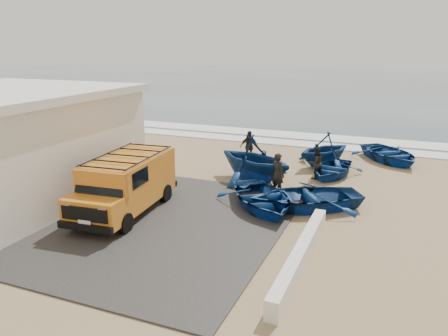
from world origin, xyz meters
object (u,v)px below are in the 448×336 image
(boat_near_right, at_px, (305,197))
(boat_far_right, at_px, (389,154))
(boat_near_left, at_px, (262,198))
(parapet, at_px, (301,255))
(boat_mid_right, at_px, (331,169))
(boat_far_left, at_px, (324,149))
(fisherman_front, at_px, (278,174))
(boat_mid_left, at_px, (254,158))
(fisherman_middle, at_px, (316,163))
(van, at_px, (126,182))
(fisherman_back, at_px, (249,147))

(boat_near_right, height_order, boat_far_right, boat_near_right)
(boat_near_left, bearing_deg, parapet, -94.22)
(parapet, height_order, boat_far_right, boat_far_right)
(parapet, bearing_deg, boat_near_left, 122.17)
(boat_mid_right, height_order, boat_far_right, boat_far_right)
(boat_mid_right, relative_size, boat_far_left, 1.02)
(fisherman_front, bearing_deg, boat_far_left, -73.37)
(fisherman_front, bearing_deg, boat_mid_left, -14.66)
(boat_near_left, height_order, fisherman_middle, fisherman_middle)
(boat_near_right, bearing_deg, fisherman_middle, 154.55)
(van, relative_size, boat_mid_right, 1.52)
(van, height_order, boat_far_right, van)
(parapet, xyz_separation_m, fisherman_middle, (-1.19, 8.26, 0.47))
(parapet, height_order, fisherman_back, fisherman_back)
(fisherman_front, relative_size, fisherman_back, 1.04)
(parapet, xyz_separation_m, boat_near_right, (-0.83, 4.35, 0.16))
(fisherman_front, xyz_separation_m, fisherman_middle, (1.04, 2.74, -0.12))
(fisherman_back, bearing_deg, boat_far_left, -28.83)
(boat_far_right, bearing_deg, boat_mid_left, -169.65)
(boat_mid_right, xyz_separation_m, boat_far_left, (-0.63, 1.62, 0.52))
(parapet, bearing_deg, fisherman_back, 116.83)
(boat_far_right, relative_size, fisherman_middle, 2.72)
(van, relative_size, boat_mid_left, 1.29)
(van, xyz_separation_m, boat_mid_right, (6.23, 7.48, -0.79))
(boat_near_right, bearing_deg, boat_far_right, 131.79)
(boat_near_right, height_order, fisherman_middle, fisherman_middle)
(fisherman_middle, bearing_deg, boat_far_left, -137.77)
(boat_near_right, distance_m, fisherman_middle, 3.94)
(boat_far_left, height_order, boat_far_right, boat_far_left)
(boat_mid_left, bearing_deg, boat_far_right, -19.31)
(boat_near_right, bearing_deg, boat_mid_left, -162.13)
(fisherman_front, bearing_deg, boat_mid_right, -87.64)
(boat_mid_left, bearing_deg, fisherman_back, 47.27)
(parapet, distance_m, fisherman_middle, 8.36)
(parapet, distance_m, boat_near_left, 4.37)
(boat_far_left, xyz_separation_m, fisherman_front, (-1.02, -5.05, 0.00))
(boat_mid_right, bearing_deg, fisherman_middle, -122.49)
(boat_far_left, distance_m, fisherman_back, 3.84)
(boat_near_left, relative_size, boat_near_right, 0.95)
(boat_near_right, bearing_deg, van, -94.94)
(boat_near_left, bearing_deg, fisherman_back, 76.93)
(boat_far_left, bearing_deg, boat_mid_right, -36.03)
(boat_far_left, height_order, fisherman_front, fisherman_front)
(fisherman_front, bearing_deg, boat_far_right, -91.20)
(van, distance_m, boat_near_right, 6.67)
(boat_near_left, xyz_separation_m, boat_near_right, (1.50, 0.65, 0.02))
(fisherman_middle, bearing_deg, fisherman_front, 21.12)
(boat_near_left, xyz_separation_m, boat_far_left, (1.12, 6.87, 0.45))
(van, height_order, boat_near_left, van)
(parapet, xyz_separation_m, van, (-6.81, 1.47, 0.87))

